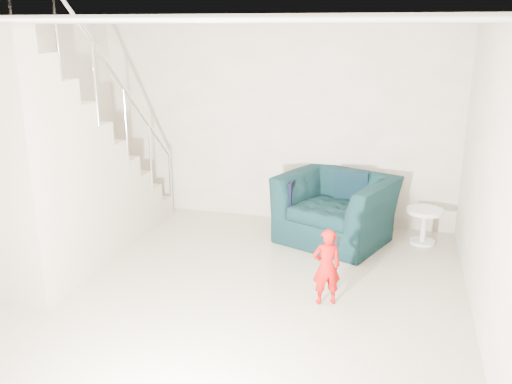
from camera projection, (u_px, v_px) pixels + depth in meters
floor at (210, 306)px, 5.38m from camera, size 5.50×5.50×0.00m
ceiling at (202, 22)px, 4.59m from camera, size 5.50×5.50×0.00m
back_wall at (275, 125)px, 7.52m from camera, size 5.00×0.00×5.00m
right_wall at (498, 197)px, 4.36m from camera, size 0.00×5.50×5.50m
armchair at (336, 209)px, 6.94m from camera, size 1.65×1.55×0.86m
toddler at (326, 267)px, 5.34m from camera, size 0.34×0.28×0.79m
side_table at (424, 220)px, 6.88m from camera, size 0.46×0.46×0.46m
staircase at (58, 185)px, 6.11m from camera, size 1.02×3.03×3.62m
cushion at (351, 185)px, 7.12m from camera, size 0.43×0.21×0.43m
throw at (293, 199)px, 6.98m from camera, size 0.05×0.46×0.52m
phone at (338, 242)px, 5.17m from camera, size 0.03×0.05×0.10m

